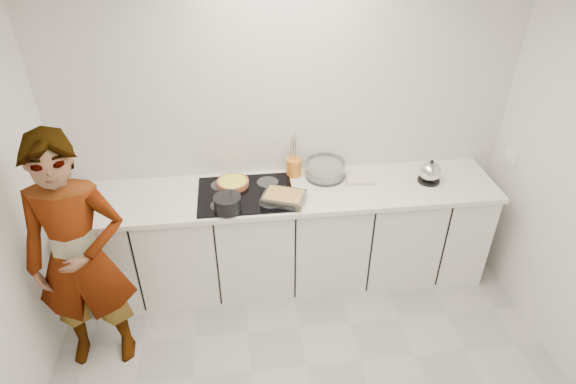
{
  "coord_description": "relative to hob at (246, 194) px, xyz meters",
  "views": [
    {
      "loc": [
        -0.39,
        -1.8,
        2.95
      ],
      "look_at": [
        -0.05,
        1.05,
        1.05
      ],
      "focal_mm": 30.0,
      "sensor_mm": 36.0,
      "label": 1
    }
  ],
  "objects": [
    {
      "name": "wall_back",
      "position": [
        0.35,
        0.34,
        0.38
      ],
      "size": [
        3.6,
        0.0,
        2.6
      ],
      "primitive_type": "cube",
      "color": "silver",
      "rests_on": "ground"
    },
    {
      "name": "base_cabinets",
      "position": [
        0.35,
        0.02,
        -0.48
      ],
      "size": [
        3.2,
        0.58,
        0.87
      ],
      "primitive_type": "cube",
      "color": "white",
      "rests_on": "floor"
    },
    {
      "name": "countertop",
      "position": [
        0.35,
        0.02,
        -0.03
      ],
      "size": [
        3.24,
        0.64,
        0.04
      ],
      "primitive_type": "cube",
      "color": "white",
      "rests_on": "base_cabinets"
    },
    {
      "name": "hob",
      "position": [
        0.0,
        0.0,
        0.0
      ],
      "size": [
        0.72,
        0.54,
        0.01
      ],
      "primitive_type": "cube",
      "color": "black",
      "rests_on": "countertop"
    },
    {
      "name": "tart_dish",
      "position": [
        -0.09,
        0.13,
        0.03
      ],
      "size": [
        0.26,
        0.26,
        0.04
      ],
      "color": "#A75634",
      "rests_on": "hob"
    },
    {
      "name": "saucepan",
      "position": [
        -0.14,
        -0.2,
        0.06
      ],
      "size": [
        0.26,
        0.26,
        0.19
      ],
      "color": "black",
      "rests_on": "hob"
    },
    {
      "name": "baking_dish",
      "position": [
        0.28,
        -0.13,
        0.04
      ],
      "size": [
        0.36,
        0.32,
        0.06
      ],
      "color": "silver",
      "rests_on": "hob"
    },
    {
      "name": "mixing_bowl",
      "position": [
        0.65,
        0.18,
        0.06
      ],
      "size": [
        0.39,
        0.39,
        0.15
      ],
      "color": "silver",
      "rests_on": "countertop"
    },
    {
      "name": "tea_towel",
      "position": [
        0.91,
        0.09,
        0.01
      ],
      "size": [
        0.22,
        0.17,
        0.03
      ],
      "primitive_type": "cube",
      "rotation": [
        0.0,
        0.0,
        -0.1
      ],
      "color": "white",
      "rests_on": "countertop"
    },
    {
      "name": "kettle",
      "position": [
        1.45,
        0.02,
        0.08
      ],
      "size": [
        0.21,
        0.21,
        0.2
      ],
      "color": "black",
      "rests_on": "countertop"
    },
    {
      "name": "utensil_crock",
      "position": [
        0.4,
        0.24,
        0.07
      ],
      "size": [
        0.12,
        0.12,
        0.15
      ],
      "primitive_type": "cylinder",
      "rotation": [
        0.0,
        0.0,
        -0.01
      ],
      "color": "orange",
      "rests_on": "countertop"
    },
    {
      "name": "cook",
      "position": [
        -1.09,
        -0.59,
        -0.03
      ],
      "size": [
        0.66,
        0.44,
        1.78
      ],
      "primitive_type": "imported",
      "rotation": [
        0.0,
        0.0,
        0.02
      ],
      "color": "white",
      "rests_on": "floor"
    }
  ]
}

